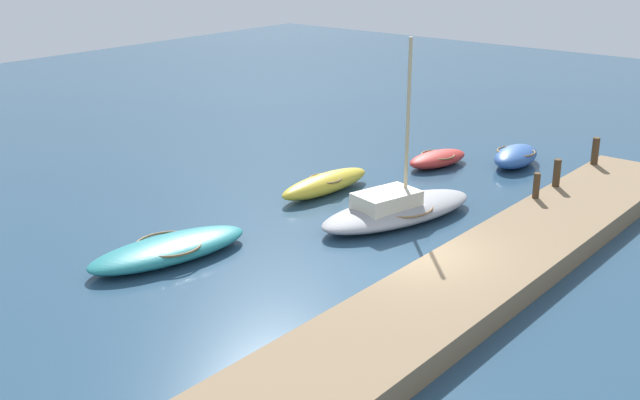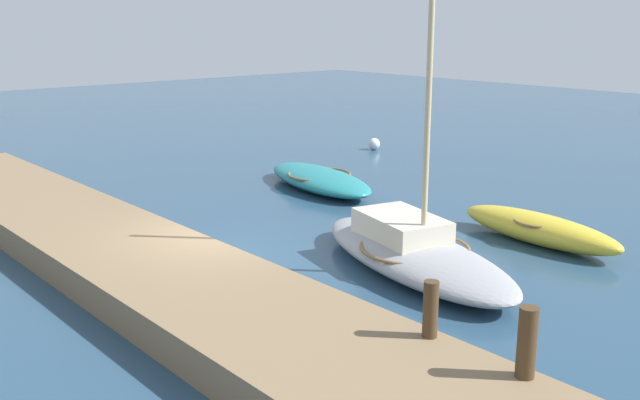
# 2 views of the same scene
# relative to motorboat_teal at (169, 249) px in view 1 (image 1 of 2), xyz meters

# --- Properties ---
(ground_plane) EXTENTS (84.00, 84.00, 0.00)m
(ground_plane) POSITION_rel_motorboat_teal_xyz_m (3.74, -6.18, -0.31)
(ground_plane) COLOR navy
(dock_platform) EXTENTS (25.88, 3.07, 0.65)m
(dock_platform) POSITION_rel_motorboat_teal_xyz_m (3.74, -8.01, 0.02)
(dock_platform) COLOR #846B4C
(dock_platform) RESTS_ON ground_plane
(motorboat_teal) EXTENTS (5.36, 2.84, 0.60)m
(motorboat_teal) POSITION_rel_motorboat_teal_xyz_m (0.00, 0.00, 0.00)
(motorboat_teal) COLOR teal
(motorboat_teal) RESTS_ON ground_plane
(dinghy_red) EXTENTS (3.16, 1.83, 0.60)m
(dinghy_red) POSITION_rel_motorboat_teal_xyz_m (13.16, -1.12, 0.00)
(dinghy_red) COLOR #B72D28
(dinghy_red) RESTS_ON ground_plane
(sailboat_grey) EXTENTS (6.50, 3.70, 6.02)m
(sailboat_grey) POSITION_rel_motorboat_teal_xyz_m (6.88, -3.37, 0.11)
(sailboat_grey) COLOR #939399
(sailboat_grey) RESTS_ON ground_plane
(rowboat_blue) EXTENTS (3.18, 1.87, 0.76)m
(rowboat_blue) POSITION_rel_motorboat_teal_xyz_m (15.26, -3.53, 0.08)
(rowboat_blue) COLOR #2D569E
(rowboat_blue) RESTS_ON ground_plane
(rowboat_yellow) EXTENTS (4.39, 1.40, 0.71)m
(rowboat_yellow) POSITION_rel_motorboat_teal_xyz_m (7.62, 0.26, 0.05)
(rowboat_yellow) COLOR gold
(rowboat_yellow) RESTS_ON ground_plane
(mooring_post_west) EXTENTS (0.23, 0.23, 0.87)m
(mooring_post_west) POSITION_rel_motorboat_teal_xyz_m (10.20, -6.72, 0.77)
(mooring_post_west) COLOR #47331E
(mooring_post_west) RESTS_ON dock_platform
(mooring_post_mid_west) EXTENTS (0.25, 0.25, 0.97)m
(mooring_post_mid_west) POSITION_rel_motorboat_teal_xyz_m (11.82, -6.72, 0.83)
(mooring_post_mid_west) COLOR #47331E
(mooring_post_mid_west) RESTS_ON dock_platform
(mooring_post_mid_east) EXTENTS (0.27, 0.27, 1.04)m
(mooring_post_mid_east) POSITION_rel_motorboat_teal_xyz_m (15.31, -6.72, 0.86)
(mooring_post_mid_east) COLOR #47331E
(mooring_post_mid_east) RESTS_ON dock_platform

